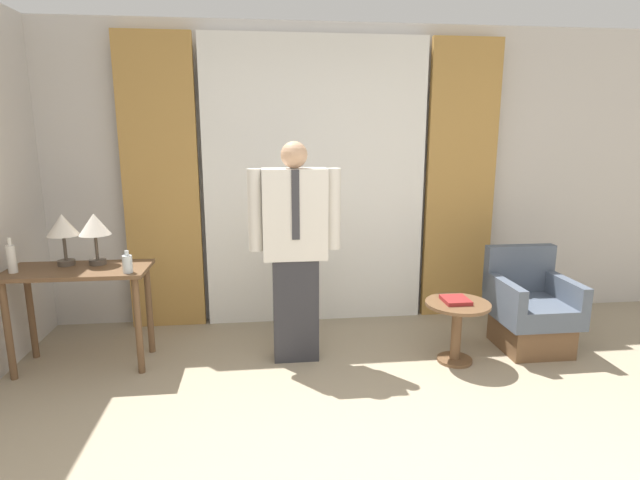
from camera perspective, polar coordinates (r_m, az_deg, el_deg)
The scene contains 13 objects.
wall_back at distance 4.68m, azimuth -0.66°, elevation 7.28°, with size 10.00×0.06×2.70m.
curtain_sheer_center at distance 4.55m, azimuth -0.49°, elevation 6.39°, with size 2.00×0.06×2.58m.
curtain_drape_left at distance 4.61m, azimuth -17.69°, elevation 5.90°, with size 0.65×0.06×2.58m.
curtain_drape_right at distance 4.89m, azimuth 15.73°, elevation 6.34°, with size 0.65×0.06×2.58m.
desk at distance 4.13m, azimuth -25.79°, elevation -4.86°, with size 1.02×0.48×0.77m.
table_lamp_left at distance 4.18m, azimuth -27.34°, elevation 1.26°, with size 0.23×0.23×0.39m.
table_lamp_right at distance 4.10m, azimuth -24.37°, elevation 1.36°, with size 0.23×0.23×0.39m.
bottle_near_edge at distance 3.82m, azimuth -21.15°, elevation -2.53°, with size 0.07×0.07×0.16m.
bottle_by_lamp at distance 4.18m, azimuth -31.77°, elevation -1.79°, with size 0.06×0.06×0.26m.
person at distance 3.77m, azimuth -2.87°, elevation -0.66°, with size 0.69×0.23×1.69m.
armchair at distance 4.49m, azimuth 22.85°, elevation -7.51°, with size 0.59×0.62×0.82m.
side_table at distance 4.02m, azimuth 15.37°, elevation -8.95°, with size 0.49×0.49×0.48m.
book at distance 3.97m, azimuth 15.24°, elevation -6.64°, with size 0.19×0.21×0.03m.
Camera 1 is at (-0.48, -1.61, 1.75)m, focal length 28.00 mm.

